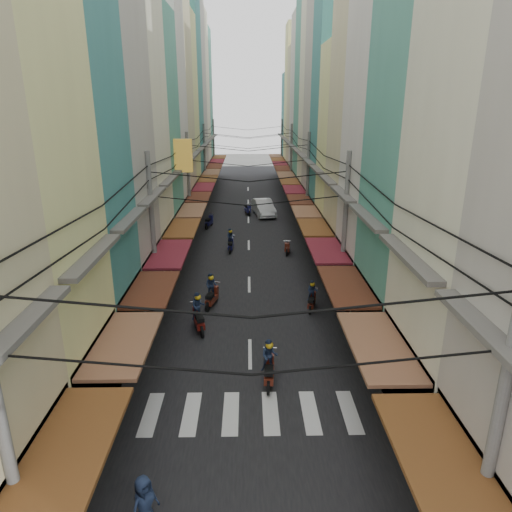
{
  "coord_description": "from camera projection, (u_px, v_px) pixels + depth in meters",
  "views": [
    {
      "loc": [
        -0.06,
        -19.46,
        10.39
      ],
      "look_at": [
        0.39,
        5.06,
        2.13
      ],
      "focal_mm": 32.0,
      "sensor_mm": 36.0,
      "label": 1
    }
  ],
  "objects": [
    {
      "name": "pedestrians",
      "position": [
        178.0,
        298.0,
        23.04
      ],
      "size": [
        13.12,
        26.48,
        2.14
      ],
      "color": "#28212C",
      "rests_on": "ground"
    },
    {
      "name": "market_umbrella",
      "position": [
        407.0,
        308.0,
        19.81
      ],
      "size": [
        2.08,
        2.08,
        2.2
      ],
      "color": "#B2B2B7",
      "rests_on": "ground"
    },
    {
      "name": "white_car",
      "position": [
        263.0,
        215.0,
        44.38
      ],
      "size": [
        5.7,
        3.03,
        1.91
      ],
      "primitive_type": "imported",
      "rotation": [
        0.0,
        0.0,
        0.18
      ],
      "color": "silver",
      "rests_on": "ground"
    },
    {
      "name": "sidewalk_right",
      "position": [
        321.0,
        225.0,
        40.82
      ],
      "size": [
        3.0,
        80.0,
        0.06
      ],
      "primitive_type": "cube",
      "color": "slate",
      "rests_on": "ground"
    },
    {
      "name": "moving_scooters",
      "position": [
        240.0,
        275.0,
        27.53
      ],
      "size": [
        7.16,
        30.29,
        1.95
      ],
      "color": "black",
      "rests_on": "ground"
    },
    {
      "name": "parked_scooters",
      "position": [
        375.0,
        379.0,
        17.24
      ],
      "size": [
        13.31,
        15.59,
        1.02
      ],
      "color": "black",
      "rests_on": "ground"
    },
    {
      "name": "utility_poles",
      "position": [
        248.0,
        157.0,
        33.88
      ],
      "size": [
        10.2,
        66.13,
        8.2
      ],
      "color": "slate",
      "rests_on": "ground"
    },
    {
      "name": "traffic_sign",
      "position": [
        399.0,
        353.0,
        15.66
      ],
      "size": [
        0.1,
        0.67,
        3.05
      ],
      "color": "slate",
      "rests_on": "ground"
    },
    {
      "name": "sidewalk_left",
      "position": [
        176.0,
        225.0,
        40.59
      ],
      "size": [
        3.0,
        80.0,
        0.06
      ],
      "primitive_type": "cube",
      "color": "slate",
      "rests_on": "ground"
    },
    {
      "name": "building_row_left",
      "position": [
        143.0,
        111.0,
        34.19
      ],
      "size": [
        7.8,
        67.67,
        23.7
      ],
      "color": "silver",
      "rests_on": "ground"
    },
    {
      "name": "building_row_right",
      "position": [
        352.0,
        116.0,
        34.48
      ],
      "size": [
        7.8,
        68.98,
        22.59
      ],
      "color": "teal",
      "rests_on": "ground"
    },
    {
      "name": "ground",
      "position": [
        250.0,
        332.0,
        21.76
      ],
      "size": [
        160.0,
        160.0,
        0.0
      ],
      "primitive_type": "plane",
      "color": "slate",
      "rests_on": "ground"
    },
    {
      "name": "crosswalk",
      "position": [
        251.0,
        413.0,
        16.07
      ],
      "size": [
        7.55,
        2.4,
        0.01
      ],
      "color": "silver",
      "rests_on": "ground"
    },
    {
      "name": "road",
      "position": [
        248.0,
        225.0,
        40.71
      ],
      "size": [
        10.0,
        80.0,
        0.02
      ],
      "primitive_type": "cube",
      "color": "black",
      "rests_on": "ground"
    },
    {
      "name": "bicycle",
      "position": [
        425.0,
        358.0,
        19.54
      ],
      "size": [
        1.74,
        1.04,
        1.13
      ],
      "primitive_type": "imported",
      "rotation": [
        0.0,
        0.0,
        1.3
      ],
      "color": "black",
      "rests_on": "ground"
    }
  ]
}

